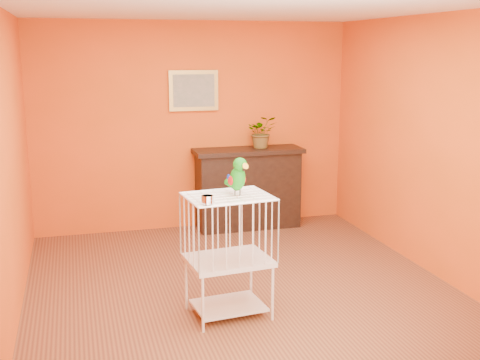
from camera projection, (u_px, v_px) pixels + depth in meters
name	position (u px, v px, depth m)	size (l,w,h in m)	color
ground	(242.00, 290.00, 5.73)	(4.50, 4.50, 0.00)	brown
room_shell	(242.00, 125.00, 5.40)	(4.50, 4.50, 4.50)	#EC5416
console_cabinet	(248.00, 188.00, 7.68)	(1.38, 0.50, 1.02)	black
potted_plant	(262.00, 136.00, 7.56)	(0.37, 0.41, 0.32)	#26722D
framed_picture	(194.00, 91.00, 7.45)	(0.62, 0.04, 0.50)	gold
birdcage	(228.00, 254.00, 5.10)	(0.74, 0.59, 1.06)	white
feed_cup	(207.00, 200.00, 4.70)	(0.10, 0.10, 0.07)	silver
parrot	(238.00, 176.00, 4.97)	(0.18, 0.29, 0.33)	#59544C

